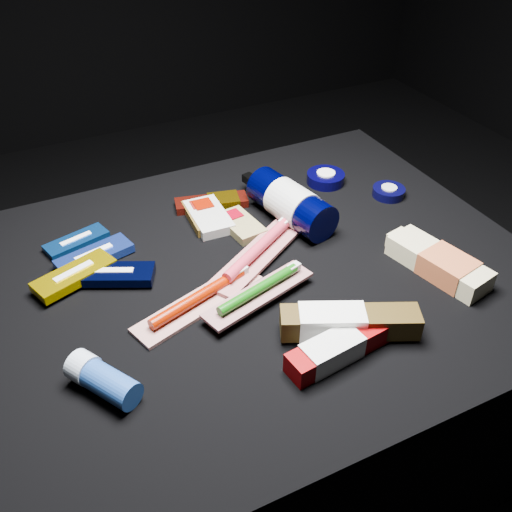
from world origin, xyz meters
name	(u,v)px	position (x,y,z in m)	size (l,w,h in m)	color
ground	(252,414)	(0.00, 0.00, 0.00)	(3.00, 3.00, 0.00)	black
cloth_table	(251,350)	(0.00, 0.00, 0.20)	(0.98, 0.78, 0.40)	black
luna_bar_0	(77,242)	(-0.25, 0.21, 0.41)	(0.12, 0.07, 0.02)	navy
luna_bar_1	(94,256)	(-0.24, 0.15, 0.41)	(0.14, 0.08, 0.02)	#2241B6
luna_bar_2	(113,274)	(-0.22, 0.08, 0.41)	(0.15, 0.11, 0.02)	black
luna_bar_3	(74,275)	(-0.28, 0.10, 0.42)	(0.15, 0.10, 0.02)	#D1B000
clif_bar_0	(203,215)	(-0.01, 0.19, 0.41)	(0.07, 0.11, 0.02)	brown
clif_bar_1	(208,215)	(-0.01, 0.18, 0.41)	(0.07, 0.12, 0.02)	beige
clif_bar_2	(240,224)	(0.04, 0.13, 0.41)	(0.07, 0.11, 0.02)	#8F844E
power_bar	(216,202)	(0.03, 0.22, 0.41)	(0.15, 0.08, 0.02)	maroon
lotion_bottle	(291,203)	(0.14, 0.11, 0.44)	(0.11, 0.24, 0.08)	black
cream_tin_upper	(326,178)	(0.27, 0.20, 0.41)	(0.08, 0.08, 0.02)	black
cream_tin_lower	(389,192)	(0.36, 0.10, 0.41)	(0.07, 0.07, 0.02)	black
bodywash_bottle	(440,264)	(0.29, -0.15, 0.42)	(0.10, 0.20, 0.04)	beige
deodorant_stick	(102,379)	(-0.29, -0.15, 0.42)	(0.09, 0.11, 0.04)	#1E4692
toothbrush_pack_0	(200,299)	(-0.11, -0.04, 0.41)	(0.24, 0.12, 0.03)	silver
toothbrush_pack_1	(259,251)	(0.03, 0.02, 0.42)	(0.24, 0.18, 0.03)	#AFA9A3
toothbrush_pack_2	(260,291)	(-0.02, -0.08, 0.42)	(0.21, 0.10, 0.02)	#ABA29F
toothpaste_carton_red	(341,347)	(0.03, -0.23, 0.42)	(0.19, 0.07, 0.04)	#840002
toothpaste_carton_green	(343,322)	(0.06, -0.20, 0.43)	(0.21, 0.13, 0.04)	#37280C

